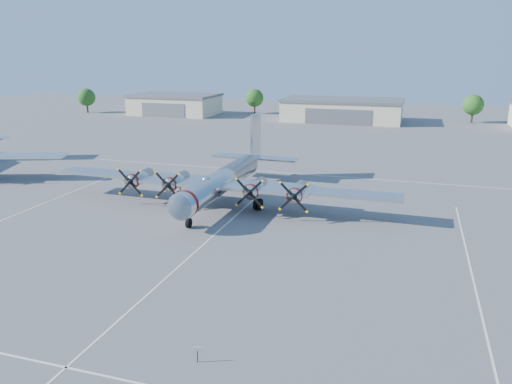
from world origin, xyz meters
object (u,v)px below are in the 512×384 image
(tree_east, at_px, (473,105))
(hangar_center, at_px, (342,110))
(info_placard, at_px, (197,351))
(hangar_west, at_px, (175,104))
(tree_far_west, at_px, (86,97))
(tree_west, at_px, (255,98))
(main_bomber_b29, at_px, (224,202))

(tree_east, bearing_deg, hangar_center, -168.62)
(hangar_center, bearing_deg, info_placard, -86.30)
(hangar_west, height_order, hangar_center, same)
(hangar_west, xyz_separation_m, tree_east, (75.00, 6.04, 1.51))
(hangar_center, relative_size, tree_far_west, 4.31)
(tree_far_west, relative_size, info_placard, 6.99)
(hangar_west, xyz_separation_m, hangar_center, (45.00, -0.00, -0.00))
(tree_east, bearing_deg, hangar_west, -175.40)
(hangar_west, height_order, tree_far_west, tree_far_west)
(hangar_west, relative_size, tree_west, 3.40)
(tree_east, bearing_deg, info_placard, -102.31)
(info_placard, bearing_deg, hangar_west, 97.43)
(tree_far_west, height_order, info_placard, tree_far_west)
(tree_west, relative_size, info_placard, 6.99)
(hangar_west, distance_m, hangar_center, 45.00)
(tree_east, xyz_separation_m, info_placard, (-23.44, -107.41, -3.55))
(tree_west, height_order, tree_east, same)
(info_placard, bearing_deg, tree_far_west, 108.64)
(tree_far_west, height_order, tree_west, same)
(main_bomber_b29, bearing_deg, hangar_west, 120.81)
(hangar_west, distance_m, tree_west, 21.61)
(tree_east, bearing_deg, tree_far_west, -174.29)
(hangar_west, height_order, tree_east, tree_east)
(hangar_center, bearing_deg, tree_east, 11.38)
(tree_far_west, distance_m, tree_east, 100.50)
(hangar_west, relative_size, hangar_center, 0.79)
(tree_far_west, distance_m, main_bomber_b29, 96.01)
(tree_east, bearing_deg, tree_west, 177.92)
(hangar_west, xyz_separation_m, main_bomber_b29, (42.04, -72.56, -2.71))
(tree_east, distance_m, info_placard, 109.99)
(tree_east, distance_m, main_bomber_b29, 85.33)
(tree_west, bearing_deg, tree_far_west, -165.07)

